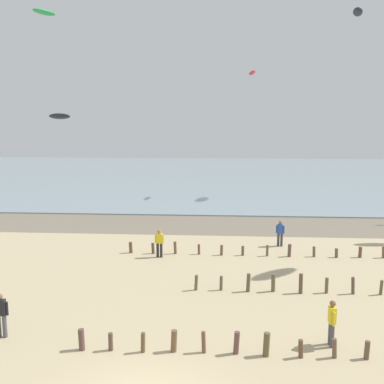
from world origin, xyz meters
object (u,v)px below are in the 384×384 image
at_px(kite_aloft_2, 252,73).
at_px(kite_aloft_4, 358,12).
at_px(person_mid_beach, 159,242).
at_px(person_far_down_beach, 332,322).
at_px(person_nearest_camera, 1,314).
at_px(person_right_flank, 280,233).
at_px(kite_aloft_0, 44,12).
at_px(kite_aloft_1, 59,116).

distance_m(kite_aloft_2, kite_aloft_4, 13.22).
bearing_deg(kite_aloft_4, person_mid_beach, -24.35).
bearing_deg(person_far_down_beach, person_nearest_camera, -179.05).
bearing_deg(person_right_flank, kite_aloft_0, 137.44).
bearing_deg(person_right_flank, kite_aloft_4, 64.09).
height_order(kite_aloft_0, kite_aloft_1, kite_aloft_0).
relative_size(person_mid_beach, kite_aloft_4, 0.54).
distance_m(person_mid_beach, kite_aloft_1, 16.10).
bearing_deg(kite_aloft_2, kite_aloft_0, -92.74).
bearing_deg(person_nearest_camera, person_right_flank, 47.55).
xyz_separation_m(person_far_down_beach, kite_aloft_1, (-17.41, 20.24, 7.79)).
relative_size(person_nearest_camera, kite_aloft_4, 0.54).
bearing_deg(person_right_flank, kite_aloft_1, 157.38).
bearing_deg(kite_aloft_4, person_right_flank, -14.11).
bearing_deg(kite_aloft_1, person_nearest_camera, 139.15).
bearing_deg(kite_aloft_2, person_right_flank, 2.08).
distance_m(person_right_flank, person_far_down_beach, 13.01).
xyz_separation_m(person_mid_beach, person_right_flank, (7.62, 2.95, 0.00)).
distance_m(kite_aloft_1, kite_aloft_4, 34.03).
height_order(person_far_down_beach, kite_aloft_0, kite_aloft_0).
relative_size(person_far_down_beach, kite_aloft_0, 0.57).
xyz_separation_m(person_mid_beach, kite_aloft_2, (7.04, 24.01, 12.87)).
height_order(person_right_flank, kite_aloft_4, kite_aloft_4).
relative_size(kite_aloft_0, kite_aloft_1, 1.10).
bearing_deg(person_far_down_beach, person_mid_beach, 127.34).
xyz_separation_m(person_mid_beach, kite_aloft_0, (-16.78, 25.36, 19.99)).
relative_size(person_mid_beach, person_far_down_beach, 1.00).
bearing_deg(kite_aloft_2, kite_aloft_4, 96.92).
xyz_separation_m(person_right_flank, person_far_down_beach, (0.06, -13.01, 0.00)).
xyz_separation_m(kite_aloft_0, kite_aloft_4, (35.25, -0.06, -0.61)).
distance_m(person_nearest_camera, kite_aloft_1, 22.51).
relative_size(kite_aloft_1, kite_aloft_4, 0.85).
xyz_separation_m(person_nearest_camera, person_far_down_beach, (12.14, 0.20, 0.00)).
xyz_separation_m(person_nearest_camera, kite_aloft_4, (22.93, 35.55, 19.39)).
xyz_separation_m(kite_aloft_0, kite_aloft_2, (23.82, -1.35, -7.12)).
xyz_separation_m(person_nearest_camera, kite_aloft_1, (-5.27, 20.44, 7.79)).
bearing_deg(kite_aloft_0, person_far_down_beach, -112.86).
relative_size(person_nearest_camera, person_mid_beach, 1.00).
height_order(person_mid_beach, person_far_down_beach, same).
distance_m(kite_aloft_0, kite_aloft_1, 20.70).
height_order(person_mid_beach, kite_aloft_1, kite_aloft_1).
bearing_deg(person_mid_beach, kite_aloft_2, 73.66).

